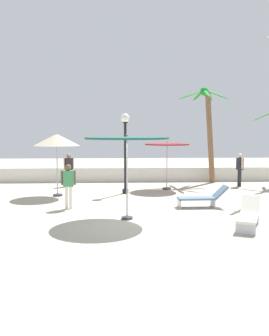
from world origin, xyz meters
TOP-DOWN VIEW (x-y plane):
  - ground_plane at (0.00, 0.00)m, footprint 56.00×56.00m
  - boundary_wall at (0.00, 9.50)m, footprint 25.20×0.30m
  - patio_umbrella_0 at (-0.38, 0.36)m, footprint 2.73×2.73m
  - patio_umbrella_1 at (1.77, 6.60)m, footprint 2.19×2.19m
  - patio_umbrella_2 at (-3.37, 4.91)m, footprint 2.02×2.02m
  - palm_tree_1 at (4.35, 8.87)m, footprint 2.87×2.87m
  - lamp_post_0 at (-0.33, 5.46)m, footprint 0.41×0.41m
  - lounge_chair_0 at (3.24, -0.86)m, footprint 1.28×1.95m
  - lounge_chair_2 at (2.55, 2.14)m, footprint 1.90×0.61m
  - guest_0 at (5.70, 7.37)m, footprint 0.30×0.55m
  - guest_1 at (-3.25, 7.87)m, footprint 0.49×0.39m
  - guest_2 at (-2.52, 2.12)m, footprint 0.56×0.25m

SIDE VIEW (x-z plane):
  - ground_plane at x=0.00m, z-range 0.00..0.00m
  - lounge_chair_0 at x=3.24m, z-range -0.03..0.81m
  - lounge_chair_2 at x=2.55m, z-range -0.03..0.81m
  - boundary_wall at x=0.00m, z-range 0.00..0.81m
  - guest_2 at x=-2.52m, z-range 0.18..1.84m
  - guest_1 at x=-3.25m, z-range 0.19..1.91m
  - guest_0 at x=5.70m, z-range 0.19..1.93m
  - patio_umbrella_1 at x=1.77m, z-range 0.91..3.32m
  - lamp_post_0 at x=-0.33m, z-range 0.60..4.30m
  - patio_umbrella_2 at x=-3.37m, z-range 1.09..3.90m
  - patio_umbrella_0 at x=-0.38m, z-range 1.18..3.98m
  - palm_tree_1 at x=4.35m, z-range 0.71..6.03m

